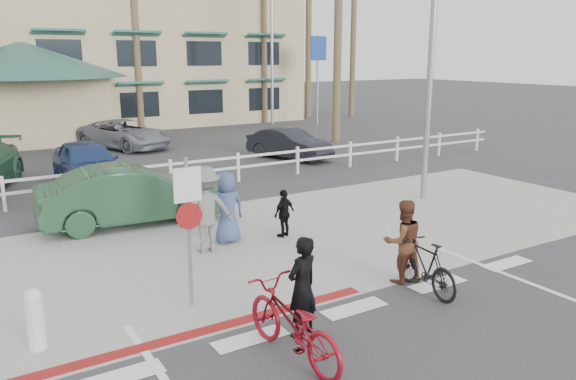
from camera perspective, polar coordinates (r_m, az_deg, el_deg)
ground at (r=9.44m, az=9.06°, el=-13.19°), size 140.00×140.00×0.00m
sidewalk_plaza at (r=12.89m, az=-4.12°, el=-5.56°), size 22.00×7.00×0.01m
cross_street at (r=16.39m, az=-10.64°, el=-1.59°), size 40.00×5.00×0.01m
parking_lot at (r=25.30m, az=-18.52°, el=3.26°), size 50.00×16.00×0.01m
curb_red at (r=9.00m, az=-11.50°, el=-14.64°), size 7.00×0.25×0.02m
rail_fence at (r=18.27m, az=-11.54°, el=1.54°), size 29.40×0.16×1.00m
building at (r=38.10m, az=-20.94°, el=14.86°), size 28.00×16.00×11.30m
sign_post at (r=9.54m, az=-10.08°, el=-3.54°), size 0.50×0.10×2.90m
bollard_0 at (r=9.15m, az=-24.32°, el=-11.89°), size 0.26×0.26×0.95m
streetlight_0 at (r=16.92m, az=14.40°, el=14.10°), size 0.60×2.00×9.00m
streetlight_1 at (r=35.06m, az=-1.65°, el=14.43°), size 0.60×2.00×9.50m
info_sign at (r=34.47m, az=3.01°, el=11.19°), size 1.20×0.16×5.60m
palm_5 at (r=32.83m, az=-15.35°, el=17.09°), size 4.00×4.00×13.00m
palm_7 at (r=36.03m, az=-2.51°, el=17.98°), size 4.00×4.00×14.00m
palm_8 at (r=39.01m, az=2.12°, el=18.38°), size 4.00×4.00×15.00m
palm_9 at (r=39.89m, az=6.69°, el=16.75°), size 4.00×4.00×13.00m
bike_red at (r=8.09m, az=0.44°, el=-13.44°), size 0.89×2.14×1.10m
rider_red at (r=8.62m, az=1.45°, el=-9.82°), size 0.66×0.51×1.60m
bike_black at (r=10.54m, az=13.75°, el=-7.53°), size 0.63×1.70×1.00m
rider_black at (r=10.81m, az=11.61°, el=-5.14°), size 0.92×0.80×1.61m
pedestrian_a at (r=12.28m, az=-8.40°, el=-2.00°), size 1.32×0.88×1.91m
pedestrian_child at (r=13.26m, az=-0.39°, el=-2.38°), size 0.73×0.49×1.16m
pedestrian_b at (r=12.87m, az=-6.23°, el=-1.81°), size 0.84×0.57×1.65m
car_white_sedan at (r=14.83m, az=-15.58°, el=-0.47°), size 4.68×1.92×1.51m
lot_car_2 at (r=19.57m, az=-19.69°, el=2.54°), size 1.82×4.41×1.50m
lot_car_3 at (r=23.37m, az=0.11°, el=4.72°), size 2.38×4.03×1.26m
lot_car_5 at (r=27.09m, az=-16.26°, el=5.47°), size 3.89×5.22×1.32m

